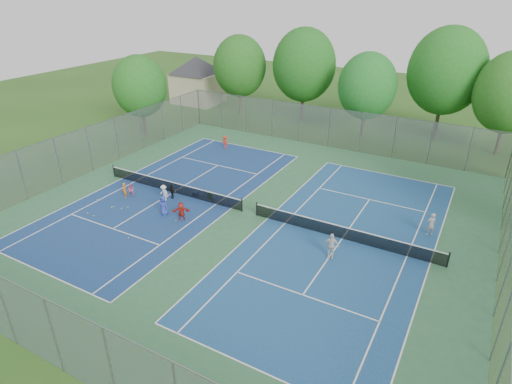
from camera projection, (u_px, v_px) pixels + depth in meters
ground at (249, 213)px, 30.93m from camera, size 120.00×120.00×0.00m
court_pad at (249, 213)px, 30.93m from camera, size 32.00×32.00×0.01m
court_left at (173, 192)px, 33.99m from camera, size 10.97×23.77×0.01m
court_right at (342, 239)px, 27.86m from camera, size 10.97×23.77×0.01m
net_left at (173, 187)px, 33.79m from camera, size 12.87×0.10×0.91m
net_right at (343, 233)px, 27.67m from camera, size 12.87×0.10×0.91m
fence_north at (329, 128)px, 42.58m from camera, size 32.00×0.10×4.00m
fence_south at (54, 336)px, 17.52m from camera, size 32.00×0.10×4.00m
fence_west at (90, 150)px, 37.05m from camera, size 0.10×32.00×4.00m
fence_east at (506, 251)px, 23.05m from camera, size 0.10×32.00×4.00m
house at (197, 72)px, 57.49m from camera, size 11.03×11.03×7.30m
tree_nw at (240, 66)px, 51.69m from camera, size 6.40×6.40×9.58m
tree_nl at (304, 65)px, 48.68m from camera, size 7.20×7.20×10.69m
tree_nc at (367, 86)px, 44.13m from camera, size 6.00×6.00×8.85m
tree_nr at (447, 71)px, 42.68m from camera, size 7.60×7.60×11.42m
tree_ne at (512, 93)px, 38.97m from camera, size 6.60×6.60×9.77m
tree_side_w at (140, 86)px, 44.76m from camera, size 5.60×5.60×8.47m
ball_crate at (196, 194)px, 33.45m from camera, size 0.40×0.40×0.32m
ball_hopper at (210, 196)px, 32.87m from camera, size 0.37×0.37×0.58m
student_a at (124, 190)px, 32.93m from camera, size 0.52×0.41×1.24m
student_b at (131, 190)px, 33.24m from camera, size 0.59×0.52×1.02m
student_c at (164, 193)px, 32.47m from camera, size 0.93×0.66×1.30m
student_d at (172, 191)px, 32.91m from camera, size 0.71×0.45×1.12m
student_e at (163, 206)px, 30.45m from camera, size 0.76×0.54×1.46m
student_f at (181, 211)px, 29.81m from camera, size 1.29×1.04×1.37m
child_far_baseline at (225, 142)px, 42.78m from camera, size 0.88×0.55×1.30m
instructor at (431, 224)px, 27.97m from camera, size 0.71×0.66×1.62m
teen_court_b at (331, 246)px, 25.66m from camera, size 1.03×0.60×1.66m
tennis_ball_0 at (97, 200)px, 32.80m from camera, size 0.07×0.07×0.07m
tennis_ball_1 at (94, 216)px, 30.54m from camera, size 0.07×0.07×0.07m
tennis_ball_2 at (113, 207)px, 31.75m from camera, size 0.07×0.07×0.07m
tennis_ball_3 at (122, 209)px, 31.49m from camera, size 0.07×0.07×0.07m
tennis_ball_4 at (128, 208)px, 31.66m from camera, size 0.07×0.07×0.07m
tennis_ball_5 at (111, 207)px, 31.68m from camera, size 0.07×0.07×0.07m
tennis_ball_6 at (127, 191)px, 34.24m from camera, size 0.07×0.07×0.07m
tennis_ball_7 at (163, 212)px, 31.03m from camera, size 0.07×0.07×0.07m
tennis_ball_8 at (129, 238)px, 27.89m from camera, size 0.07×0.07×0.07m
tennis_ball_9 at (88, 213)px, 30.87m from camera, size 0.07×0.07×0.07m
tennis_ball_10 at (176, 221)px, 29.88m from camera, size 0.07×0.07×0.07m
tennis_ball_11 at (160, 198)px, 33.01m from camera, size 0.07×0.07×0.07m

